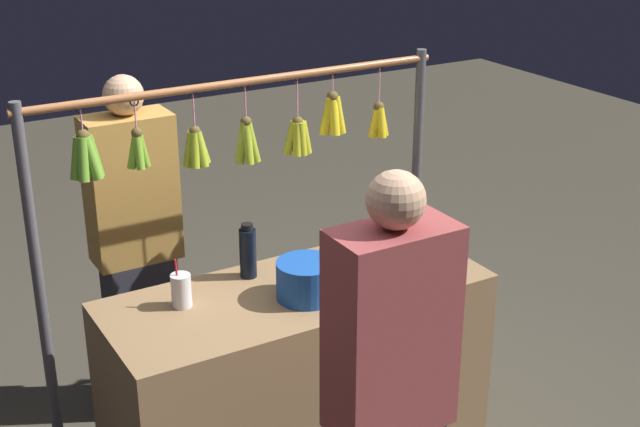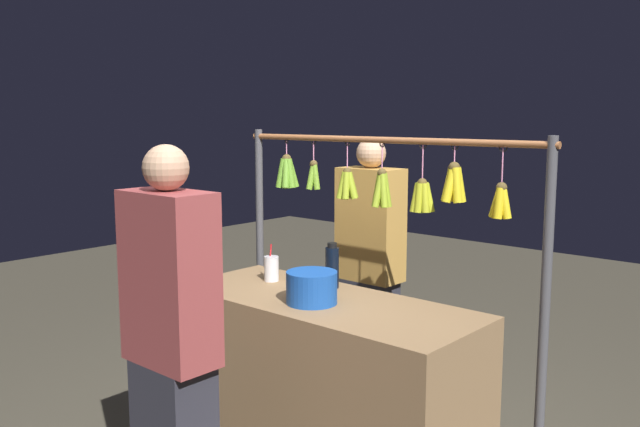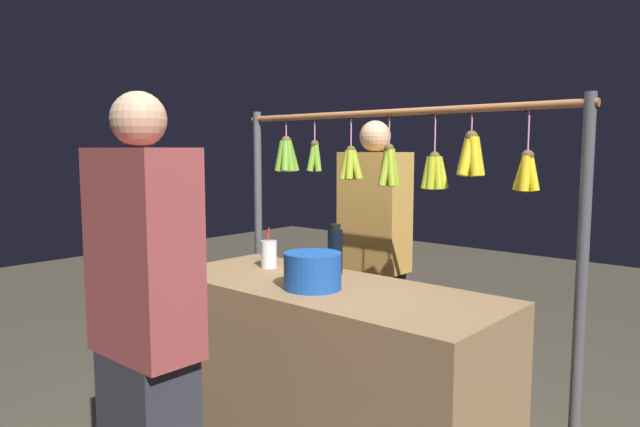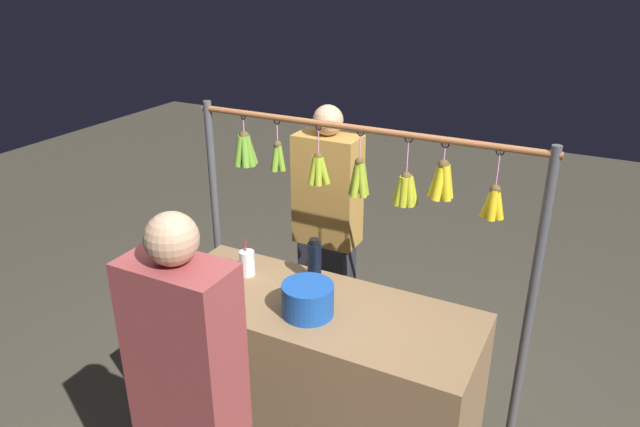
{
  "view_description": "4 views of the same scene",
  "coord_description": "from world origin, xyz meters",
  "px_view_note": "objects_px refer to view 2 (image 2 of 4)",
  "views": [
    {
      "loc": [
        1.49,
        2.73,
        2.47
      ],
      "look_at": [
        -0.11,
        0.0,
        1.18
      ],
      "focal_mm": 50.04,
      "sensor_mm": 36.0,
      "label": 1
    },
    {
      "loc": [
        -2.01,
        2.31,
        1.74
      ],
      "look_at": [
        0.02,
        0.0,
        1.28
      ],
      "focal_mm": 37.9,
      "sensor_mm": 36.0,
      "label": 2
    },
    {
      "loc": [
        -1.55,
        1.8,
        1.45
      ],
      "look_at": [
        0.03,
        0.0,
        1.18
      ],
      "focal_mm": 32.64,
      "sensor_mm": 36.0,
      "label": 3
    },
    {
      "loc": [
        -1.08,
        2.06,
        2.35
      ],
      "look_at": [
        -0.02,
        0.0,
        1.34
      ],
      "focal_mm": 33.08,
      "sensor_mm": 36.0,
      "label": 4
    }
  ],
  "objects_px": {
    "water_bottle": "(332,266)",
    "customer_person": "(172,354)",
    "vendor_person": "(370,274)",
    "blue_bucket": "(311,287)",
    "drink_cup": "(271,268)"
  },
  "relations": [
    {
      "from": "water_bottle",
      "to": "customer_person",
      "type": "distance_m",
      "value": 1.0
    },
    {
      "from": "water_bottle",
      "to": "vendor_person",
      "type": "height_order",
      "value": "vendor_person"
    },
    {
      "from": "blue_bucket",
      "to": "customer_person",
      "type": "height_order",
      "value": "customer_person"
    },
    {
      "from": "customer_person",
      "to": "vendor_person",
      "type": "bearing_deg",
      "value": -80.9
    },
    {
      "from": "water_bottle",
      "to": "customer_person",
      "type": "xyz_separation_m",
      "value": [
        -0.01,
        0.98,
        -0.18
      ]
    },
    {
      "from": "drink_cup",
      "to": "blue_bucket",
      "type": "bearing_deg",
      "value": 158.07
    },
    {
      "from": "drink_cup",
      "to": "customer_person",
      "type": "relative_size",
      "value": 0.12
    },
    {
      "from": "water_bottle",
      "to": "drink_cup",
      "type": "distance_m",
      "value": 0.35
    },
    {
      "from": "vendor_person",
      "to": "customer_person",
      "type": "relative_size",
      "value": 0.98
    },
    {
      "from": "blue_bucket",
      "to": "vendor_person",
      "type": "height_order",
      "value": "vendor_person"
    },
    {
      "from": "drink_cup",
      "to": "water_bottle",
      "type": "bearing_deg",
      "value": -162.81
    },
    {
      "from": "blue_bucket",
      "to": "vendor_person",
      "type": "bearing_deg",
      "value": -68.75
    },
    {
      "from": "water_bottle",
      "to": "blue_bucket",
      "type": "distance_m",
      "value": 0.3
    },
    {
      "from": "customer_person",
      "to": "drink_cup",
      "type": "bearing_deg",
      "value": -69.02
    },
    {
      "from": "water_bottle",
      "to": "blue_bucket",
      "type": "relative_size",
      "value": 0.97
    }
  ]
}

